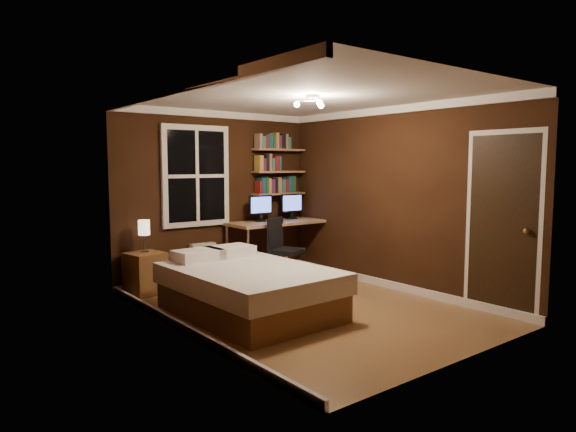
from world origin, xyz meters
TOP-DOWN VIEW (x-y plane):
  - floor at (0.00, 0.00)m, footprint 4.20×4.20m
  - wall_back at (0.00, 2.10)m, footprint 3.20×0.04m
  - wall_left at (-1.60, 0.00)m, footprint 0.04×4.20m
  - wall_right at (1.60, 0.00)m, footprint 0.04×4.20m
  - ceiling at (0.00, 0.00)m, footprint 3.20×4.20m
  - window at (-0.35, 2.06)m, footprint 1.06×0.06m
  - door at (1.59, -1.55)m, footprint 0.03×0.82m
  - door_knob at (1.55, -1.85)m, footprint 0.06×0.06m
  - ceiling_fixture at (0.00, -0.10)m, footprint 0.44×0.44m
  - bookshelf_lower at (1.08, 1.98)m, footprint 0.92×0.22m
  - books_row_lower at (1.08, 1.98)m, footprint 0.66×0.16m
  - bookshelf_middle at (1.08, 1.98)m, footprint 0.92×0.22m
  - books_row_middle at (1.08, 1.98)m, footprint 0.42×0.16m
  - bookshelf_upper at (1.08, 1.98)m, footprint 0.92×0.22m
  - books_row_upper at (1.08, 1.98)m, footprint 0.60×0.16m
  - bed at (-0.67, 0.23)m, footprint 1.50×2.04m
  - nightstand at (-1.24, 1.85)m, footprint 0.51×0.51m
  - bedside_lamp at (-1.24, 1.85)m, footprint 0.15×0.15m
  - radiator at (-0.30, 1.99)m, footprint 0.38×0.13m
  - desk at (0.97, 1.75)m, footprint 1.77×0.67m
  - monitor_left at (0.62, 1.84)m, footprint 0.41×0.12m
  - monitor_right at (1.23, 1.84)m, footprint 0.41×0.12m
  - desk_lamp at (1.67, 1.64)m, footprint 0.14×0.32m
  - office_chair at (0.61, 1.24)m, footprint 0.56×0.56m

SIDE VIEW (x-z plane):
  - floor at x=0.00m, z-range 0.00..0.00m
  - nightstand at x=-1.24m, z-range 0.00..0.55m
  - radiator at x=-0.30m, z-range 0.00..0.57m
  - bed at x=-0.67m, z-range -0.05..0.63m
  - office_chair at x=0.61m, z-range -0.12..0.82m
  - bedside_lamp at x=-1.24m, z-range 0.55..0.99m
  - desk at x=0.97m, z-range 0.36..1.20m
  - door_knob at x=1.55m, z-range 0.97..1.03m
  - door at x=1.59m, z-range 0.00..2.05m
  - monitor_left at x=0.62m, z-range 0.84..1.25m
  - monitor_right at x=1.23m, z-range 0.84..1.25m
  - desk_lamp at x=1.67m, z-range 0.84..1.28m
  - wall_back at x=0.00m, z-range 0.00..2.50m
  - wall_left at x=-1.60m, z-range 0.00..2.50m
  - wall_right at x=1.60m, z-range 0.00..2.50m
  - bookshelf_lower at x=1.08m, z-range 1.24..1.26m
  - books_row_lower at x=1.08m, z-range 1.26..1.49m
  - window at x=-0.35m, z-range 0.82..2.28m
  - bookshelf_middle at x=1.08m, z-range 1.59..1.61m
  - books_row_middle at x=1.08m, z-range 1.61..1.84m
  - bookshelf_upper at x=1.08m, z-range 1.94..1.96m
  - books_row_upper at x=1.08m, z-range 1.96..2.20m
  - ceiling_fixture at x=0.00m, z-range 2.31..2.49m
  - ceiling at x=0.00m, z-range 2.49..2.51m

